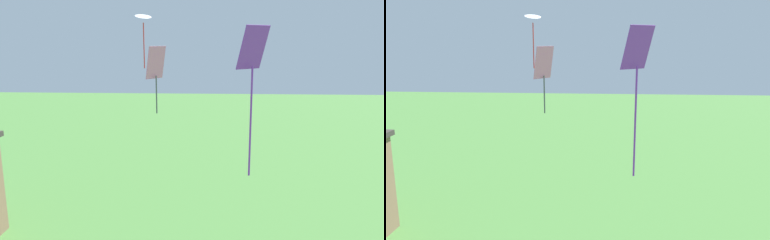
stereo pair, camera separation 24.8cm
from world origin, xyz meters
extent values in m
cone|color=white|center=(-2.61, 15.32, 9.99)|extent=(1.03, 1.02, 0.29)
cylinder|color=red|center=(-2.61, 15.32, 8.63)|extent=(0.05, 0.05, 2.11)
cube|color=purple|center=(1.56, 6.75, 8.73)|extent=(0.83, 0.76, 1.05)
cylinder|color=purple|center=(1.56, 6.75, 6.88)|extent=(0.05, 0.05, 2.82)
cube|color=pink|center=(-1.47, 11.26, 8.09)|extent=(0.69, 0.84, 1.18)
cylinder|color=#4C4C51|center=(-1.47, 11.26, 6.91)|extent=(0.05, 0.05, 1.42)
camera|label=1|loc=(0.55, -2.48, 8.91)|focal=35.00mm
camera|label=2|loc=(0.80, -2.46, 8.91)|focal=35.00mm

